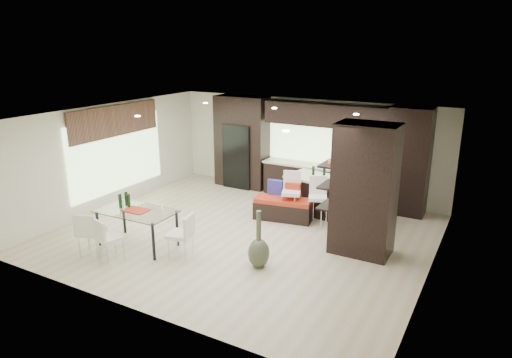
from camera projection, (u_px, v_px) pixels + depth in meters
The scene contains 22 objects.
ground at pixel (243, 234), 10.39m from camera, with size 8.00×8.00×0.00m, color #C3B395.
back_wall at pixel (306, 147), 12.93m from camera, with size 8.00×0.02×2.70m, color silver.
left_wall at pixel (111, 156), 11.86m from camera, with size 0.02×7.00×2.70m, color silver.
right_wall at pixel (435, 208), 8.13m from camera, with size 0.02×7.00×2.70m, color silver.
ceiling at pixel (242, 116), 9.61m from camera, with size 8.00×7.00×0.02m, color white.
window_left at pixel (117, 155), 12.01m from camera, with size 0.04×3.20×1.90m, color #B2D199.
window_back at pixel (325, 142), 12.56m from camera, with size 3.40×0.04×1.20m, color #B2D199.
stone_accent at pixel (115, 121), 11.73m from camera, with size 0.08×3.00×0.80m, color brown.
ceiling_spots at pixel (248, 115), 9.82m from camera, with size 4.00×3.00×0.02m, color white.
back_cabinetry at pixel (318, 151), 12.42m from camera, with size 6.80×0.68×2.70m, color black.
refrigerator at pixel (241, 155), 13.61m from camera, with size 0.90×0.68×1.90m, color black.
partition_column at pixel (365, 190), 9.12m from camera, with size 1.20×0.80×2.70m, color black.
kitchen_island at pixel (329, 197), 11.41m from camera, with size 2.22×0.95×0.92m, color black.
stool_left at pixel (291, 201), 11.06m from camera, with size 0.43×0.43×0.97m, color white.
stool_mid at pixel (317, 206), 10.75m from camera, with size 0.42×0.42×0.95m, color white.
stool_right at pixel (345, 212), 10.45m from camera, with size 0.41×0.41×0.92m, color white.
bench at pixel (283, 209), 11.17m from camera, with size 1.40×0.54×0.54m, color black.
floor_vase at pixel (259, 239), 8.71m from camera, with size 0.42×0.42×1.16m, color #3F4733, non-canonical shape.
dining_table at pixel (138, 228), 9.68m from camera, with size 1.65×0.93×0.80m, color white.
chair_near at pixel (110, 241), 9.04m from camera, with size 0.45×0.45×0.82m, color white.
chair_far at pixel (91, 235), 9.26m from camera, with size 0.47×0.47×0.87m, color white.
chair_end at pixel (180, 238), 9.15m from camera, with size 0.46×0.46×0.85m, color white.
Camera 1 is at (4.91, -8.23, 4.19)m, focal length 32.00 mm.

